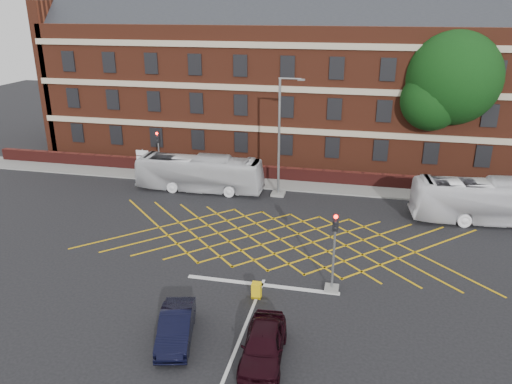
% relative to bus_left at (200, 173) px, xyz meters
% --- Properties ---
extents(ground, '(120.00, 120.00, 0.00)m').
position_rel_bus_left_xyz_m(ground, '(7.63, -9.24, -1.37)').
color(ground, black).
rests_on(ground, ground).
extents(victorian_building, '(51.00, 12.17, 20.40)m').
position_rel_bus_left_xyz_m(victorian_building, '(7.87, 12.75, 6.46)').
color(victorian_building, '#5A2617').
rests_on(victorian_building, ground).
extents(boundary_wall, '(56.00, 0.50, 1.10)m').
position_rel_bus_left_xyz_m(boundary_wall, '(7.63, 3.76, -0.82)').
color(boundary_wall, '#461512').
rests_on(boundary_wall, ground).
extents(far_pavement, '(60.00, 3.00, 0.12)m').
position_rel_bus_left_xyz_m(far_pavement, '(7.63, 2.76, -1.31)').
color(far_pavement, slate).
rests_on(far_pavement, ground).
extents(box_junction_hatching, '(8.22, 8.22, 0.02)m').
position_rel_bus_left_xyz_m(box_junction_hatching, '(7.63, -7.24, -1.37)').
color(box_junction_hatching, '#CC990C').
rests_on(box_junction_hatching, ground).
extents(stop_line, '(8.00, 0.30, 0.02)m').
position_rel_bus_left_xyz_m(stop_line, '(7.63, -12.74, -1.36)').
color(stop_line, silver).
rests_on(stop_line, ground).
extents(centre_line, '(0.15, 14.00, 0.02)m').
position_rel_bus_left_xyz_m(centre_line, '(7.63, -19.24, -1.36)').
color(centre_line, silver).
rests_on(centre_line, ground).
extents(bus_left, '(9.89, 2.42, 2.75)m').
position_rel_bus_left_xyz_m(bus_left, '(0.00, 0.00, 0.00)').
color(bus_left, silver).
rests_on(bus_left, ground).
extents(bus_right, '(10.76, 3.49, 2.94)m').
position_rel_bus_left_xyz_m(bus_right, '(20.90, -1.59, 0.10)').
color(bus_right, silver).
rests_on(bus_right, ground).
extents(car_navy, '(2.25, 4.10, 1.28)m').
position_rel_bus_left_xyz_m(car_navy, '(4.95, -17.92, -0.73)').
color(car_navy, black).
rests_on(car_navy, ground).
extents(car_maroon, '(1.94, 4.26, 1.42)m').
position_rel_bus_left_xyz_m(car_maroon, '(8.87, -18.36, -0.67)').
color(car_maroon, black).
rests_on(car_maroon, ground).
extents(deciduous_tree, '(7.60, 7.37, 11.92)m').
position_rel_bus_left_xyz_m(deciduous_tree, '(18.57, 7.23, 6.33)').
color(deciduous_tree, black).
rests_on(deciduous_tree, ground).
extents(traffic_light_near, '(0.70, 0.70, 4.27)m').
position_rel_bus_left_xyz_m(traffic_light_near, '(11.18, -12.47, 0.39)').
color(traffic_light_near, slate).
rests_on(traffic_light_near, ground).
extents(traffic_light_far, '(0.70, 0.70, 4.27)m').
position_rel_bus_left_xyz_m(traffic_light_far, '(-3.70, 1.01, 0.39)').
color(traffic_light_far, slate).
rests_on(traffic_light_far, ground).
extents(street_lamp, '(2.25, 1.00, 8.81)m').
position_rel_bus_left_xyz_m(street_lamp, '(6.20, 0.24, 1.65)').
color(street_lamp, slate).
rests_on(street_lamp, ground).
extents(direction_signs, '(1.10, 0.16, 2.20)m').
position_rel_bus_left_xyz_m(direction_signs, '(-5.94, 2.65, 0.01)').
color(direction_signs, gray).
rests_on(direction_signs, ground).
extents(utility_cabinet, '(0.46, 0.39, 0.81)m').
position_rel_bus_left_xyz_m(utility_cabinet, '(7.61, -13.94, -0.97)').
color(utility_cabinet, '#DDB50D').
rests_on(utility_cabinet, ground).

